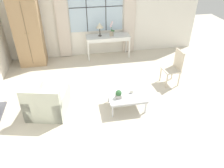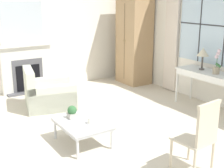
{
  "view_description": "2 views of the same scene",
  "coord_description": "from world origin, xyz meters",
  "px_view_note": "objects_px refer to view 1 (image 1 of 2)",
  "views": [
    {
      "loc": [
        -0.81,
        -4.3,
        3.46
      ],
      "look_at": [
        -0.03,
        -0.03,
        0.61
      ],
      "focal_mm": 35.0,
      "sensor_mm": 36.0,
      "label": 1
    },
    {
      "loc": [
        4.3,
        -2.25,
        2.23
      ],
      "look_at": [
        0.39,
        0.28,
        0.92
      ],
      "focal_mm": 50.0,
      "sensor_mm": 36.0,
      "label": 2
    }
  ],
  "objects_px": {
    "table_lamp": "(100,26)",
    "armchair_upholstered": "(48,102)",
    "coffee_table": "(127,96)",
    "pillar_candle": "(132,91)",
    "potted_orchid": "(112,31)",
    "armoire": "(28,29)",
    "potted_plant_small": "(119,94)",
    "console_table": "(108,38)",
    "side_chair_wooden": "(175,66)"
  },
  "relations": [
    {
      "from": "potted_orchid",
      "to": "armchair_upholstered",
      "type": "xyz_separation_m",
      "value": [
        -2.02,
        -2.68,
        -0.68
      ]
    },
    {
      "from": "coffee_table",
      "to": "console_table",
      "type": "bearing_deg",
      "value": 89.37
    },
    {
      "from": "console_table",
      "to": "potted_orchid",
      "type": "distance_m",
      "value": 0.28
    },
    {
      "from": "console_table",
      "to": "potted_orchid",
      "type": "height_order",
      "value": "potted_orchid"
    },
    {
      "from": "table_lamp",
      "to": "potted_orchid",
      "type": "bearing_deg",
      "value": -4.69
    },
    {
      "from": "potted_orchid",
      "to": "side_chair_wooden",
      "type": "distance_m",
      "value": 2.5
    },
    {
      "from": "armoire",
      "to": "pillar_candle",
      "type": "xyz_separation_m",
      "value": [
        2.63,
        -2.78,
        -0.77
      ]
    },
    {
      "from": "table_lamp",
      "to": "armchair_upholstered",
      "type": "bearing_deg",
      "value": -121.0
    },
    {
      "from": "coffee_table",
      "to": "pillar_candle",
      "type": "xyz_separation_m",
      "value": [
        0.14,
        0.07,
        0.08
      ]
    },
    {
      "from": "armoire",
      "to": "armchair_upholstered",
      "type": "xyz_separation_m",
      "value": [
        0.62,
        -2.67,
        -0.91
      ]
    },
    {
      "from": "table_lamp",
      "to": "armchair_upholstered",
      "type": "relative_size",
      "value": 0.4
    },
    {
      "from": "potted_plant_small",
      "to": "armchair_upholstered",
      "type": "bearing_deg",
      "value": 171.46
    },
    {
      "from": "armchair_upholstered",
      "to": "potted_plant_small",
      "type": "height_order",
      "value": "armchair_upholstered"
    },
    {
      "from": "armchair_upholstered",
      "to": "side_chair_wooden",
      "type": "distance_m",
      "value": 3.52
    },
    {
      "from": "armoire",
      "to": "armchair_upholstered",
      "type": "distance_m",
      "value": 2.88
    },
    {
      "from": "table_lamp",
      "to": "pillar_candle",
      "type": "bearing_deg",
      "value": -82.46
    },
    {
      "from": "coffee_table",
      "to": "potted_plant_small",
      "type": "height_order",
      "value": "potted_plant_small"
    },
    {
      "from": "armchair_upholstered",
      "to": "potted_plant_small",
      "type": "relative_size",
      "value": 5.53
    },
    {
      "from": "console_table",
      "to": "armoire",
      "type": "bearing_deg",
      "value": -179.28
    },
    {
      "from": "armoire",
      "to": "table_lamp",
      "type": "xyz_separation_m",
      "value": [
        2.25,
        0.05,
        -0.05
      ]
    },
    {
      "from": "armoire",
      "to": "pillar_candle",
      "type": "bearing_deg",
      "value": -46.65
    },
    {
      "from": "side_chair_wooden",
      "to": "coffee_table",
      "type": "bearing_deg",
      "value": -151.45
    },
    {
      "from": "console_table",
      "to": "armchair_upholstered",
      "type": "xyz_separation_m",
      "value": [
        -1.9,
        -2.7,
        -0.42
      ]
    },
    {
      "from": "armchair_upholstered",
      "to": "coffee_table",
      "type": "distance_m",
      "value": 1.88
    },
    {
      "from": "potted_plant_small",
      "to": "pillar_candle",
      "type": "height_order",
      "value": "potted_plant_small"
    },
    {
      "from": "console_table",
      "to": "potted_orchid",
      "type": "bearing_deg",
      "value": -5.77
    },
    {
      "from": "console_table",
      "to": "coffee_table",
      "type": "distance_m",
      "value": 2.91
    },
    {
      "from": "table_lamp",
      "to": "coffee_table",
      "type": "height_order",
      "value": "table_lamp"
    },
    {
      "from": "armoire",
      "to": "coffee_table",
      "type": "distance_m",
      "value": 3.88
    },
    {
      "from": "armoire",
      "to": "potted_orchid",
      "type": "distance_m",
      "value": 2.65
    },
    {
      "from": "potted_orchid",
      "to": "potted_plant_small",
      "type": "xyz_separation_m",
      "value": [
        -0.37,
        -2.93,
        -0.48
      ]
    },
    {
      "from": "potted_plant_small",
      "to": "pillar_candle",
      "type": "relative_size",
      "value": 1.78
    },
    {
      "from": "coffee_table",
      "to": "potted_plant_small",
      "type": "bearing_deg",
      "value": -163.64
    },
    {
      "from": "pillar_candle",
      "to": "armoire",
      "type": "bearing_deg",
      "value": 133.35
    },
    {
      "from": "pillar_candle",
      "to": "coffee_table",
      "type": "bearing_deg",
      "value": -154.06
    },
    {
      "from": "potted_orchid",
      "to": "coffee_table",
      "type": "xyz_separation_m",
      "value": [
        -0.15,
        -2.87,
        -0.62
      ]
    },
    {
      "from": "potted_plant_small",
      "to": "table_lamp",
      "type": "bearing_deg",
      "value": 90.45
    },
    {
      "from": "armoire",
      "to": "pillar_candle",
      "type": "relative_size",
      "value": 20.51
    },
    {
      "from": "side_chair_wooden",
      "to": "pillar_candle",
      "type": "xyz_separation_m",
      "value": [
        -1.43,
        -0.79,
        -0.15
      ]
    },
    {
      "from": "console_table",
      "to": "side_chair_wooden",
      "type": "xyz_separation_m",
      "value": [
        1.54,
        -2.03,
        -0.13
      ]
    },
    {
      "from": "potted_orchid",
      "to": "pillar_candle",
      "type": "bearing_deg",
      "value": -90.29
    },
    {
      "from": "potted_orchid",
      "to": "potted_plant_small",
      "type": "bearing_deg",
      "value": -97.12
    },
    {
      "from": "armoire",
      "to": "pillar_candle",
      "type": "distance_m",
      "value": 3.9
    },
    {
      "from": "console_table",
      "to": "pillar_candle",
      "type": "height_order",
      "value": "console_table"
    },
    {
      "from": "potted_orchid",
      "to": "pillar_candle",
      "type": "xyz_separation_m",
      "value": [
        -0.01,
        -2.8,
        -0.54
      ]
    },
    {
      "from": "potted_orchid",
      "to": "side_chair_wooden",
      "type": "bearing_deg",
      "value": -54.84
    },
    {
      "from": "potted_orchid",
      "to": "pillar_candle",
      "type": "relative_size",
      "value": 4.28
    },
    {
      "from": "potted_orchid",
      "to": "coffee_table",
      "type": "height_order",
      "value": "potted_orchid"
    },
    {
      "from": "potted_orchid",
      "to": "armchair_upholstered",
      "type": "relative_size",
      "value": 0.43
    },
    {
      "from": "console_table",
      "to": "armchair_upholstered",
      "type": "height_order",
      "value": "armchair_upholstered"
    }
  ]
}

